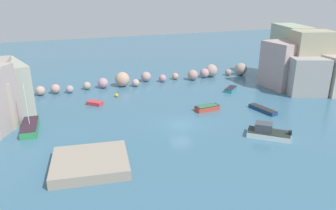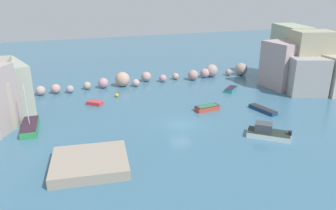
{
  "view_description": "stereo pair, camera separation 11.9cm",
  "coord_description": "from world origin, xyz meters",
  "px_view_note": "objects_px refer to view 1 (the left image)",
  "views": [
    {
      "loc": [
        -14.69,
        -34.68,
        16.47
      ],
      "look_at": [
        0.0,
        4.82,
        1.0
      ],
      "focal_mm": 34.17,
      "sensor_mm": 36.0,
      "label": 1
    },
    {
      "loc": [
        -14.58,
        -34.72,
        16.47
      ],
      "look_at": [
        0.0,
        4.82,
        1.0
      ],
      "focal_mm": 34.17,
      "sensor_mm": 36.0,
      "label": 2
    }
  ],
  "objects_px": {
    "moored_boat_2": "(263,109)",
    "moored_boat_1": "(95,103)",
    "moored_boat_4": "(267,132)",
    "moored_boat_5": "(231,89)",
    "stone_dock": "(90,163)",
    "moored_boat_0": "(30,127)",
    "moored_boat_3": "(207,108)",
    "channel_buoy": "(117,95)"
  },
  "relations": [
    {
      "from": "moored_boat_4",
      "to": "channel_buoy",
      "type": "bearing_deg",
      "value": -16.65
    },
    {
      "from": "stone_dock",
      "to": "moored_boat_4",
      "type": "height_order",
      "value": "moored_boat_4"
    },
    {
      "from": "stone_dock",
      "to": "moored_boat_5",
      "type": "relative_size",
      "value": 2.25
    },
    {
      "from": "moored_boat_2",
      "to": "stone_dock",
      "type": "bearing_deg",
      "value": 94.22
    },
    {
      "from": "moored_boat_4",
      "to": "moored_boat_5",
      "type": "xyz_separation_m",
      "value": [
        5.32,
        17.1,
        -0.28
      ]
    },
    {
      "from": "moored_boat_0",
      "to": "moored_boat_3",
      "type": "bearing_deg",
      "value": -90.26
    },
    {
      "from": "stone_dock",
      "to": "channel_buoy",
      "type": "xyz_separation_m",
      "value": [
        6.83,
        20.38,
        -0.22
      ]
    },
    {
      "from": "moored_boat_1",
      "to": "moored_boat_4",
      "type": "height_order",
      "value": "moored_boat_4"
    },
    {
      "from": "moored_boat_2",
      "to": "moored_boat_4",
      "type": "relative_size",
      "value": 0.89
    },
    {
      "from": "moored_boat_5",
      "to": "moored_boat_2",
      "type": "bearing_deg",
      "value": 45.23
    },
    {
      "from": "moored_boat_1",
      "to": "moored_boat_3",
      "type": "distance_m",
      "value": 16.75
    },
    {
      "from": "moored_boat_4",
      "to": "moored_boat_5",
      "type": "height_order",
      "value": "moored_boat_4"
    },
    {
      "from": "channel_buoy",
      "to": "moored_boat_2",
      "type": "relative_size",
      "value": 0.13
    },
    {
      "from": "moored_boat_0",
      "to": "moored_boat_1",
      "type": "bearing_deg",
      "value": -50.06
    },
    {
      "from": "channel_buoy",
      "to": "moored_boat_2",
      "type": "height_order",
      "value": "channel_buoy"
    },
    {
      "from": "moored_boat_0",
      "to": "moored_boat_4",
      "type": "height_order",
      "value": "moored_boat_0"
    },
    {
      "from": "moored_boat_0",
      "to": "moored_boat_3",
      "type": "height_order",
      "value": "moored_boat_0"
    },
    {
      "from": "stone_dock",
      "to": "moored_boat_0",
      "type": "xyz_separation_m",
      "value": [
        -5.78,
        11.34,
        -0.05
      ]
    },
    {
      "from": "moored_boat_2",
      "to": "moored_boat_3",
      "type": "bearing_deg",
      "value": 55.72
    },
    {
      "from": "moored_boat_5",
      "to": "moored_boat_3",
      "type": "bearing_deg",
      "value": 0.27
    },
    {
      "from": "moored_boat_0",
      "to": "moored_boat_1",
      "type": "relative_size",
      "value": 2.42
    },
    {
      "from": "moored_boat_0",
      "to": "moored_boat_3",
      "type": "distance_m",
      "value": 23.57
    },
    {
      "from": "moored_boat_3",
      "to": "stone_dock",
      "type": "bearing_deg",
      "value": 24.71
    },
    {
      "from": "moored_boat_0",
      "to": "moored_boat_2",
      "type": "bearing_deg",
      "value": -95.16
    },
    {
      "from": "moored_boat_0",
      "to": "moored_boat_3",
      "type": "relative_size",
      "value": 1.7
    },
    {
      "from": "stone_dock",
      "to": "moored_boat_5",
      "type": "height_order",
      "value": "stone_dock"
    },
    {
      "from": "channel_buoy",
      "to": "moored_boat_4",
      "type": "distance_m",
      "value": 24.72
    },
    {
      "from": "channel_buoy",
      "to": "moored_boat_4",
      "type": "relative_size",
      "value": 0.11
    },
    {
      "from": "channel_buoy",
      "to": "stone_dock",
      "type": "bearing_deg",
      "value": -108.53
    },
    {
      "from": "stone_dock",
      "to": "moored_boat_2",
      "type": "relative_size",
      "value": 1.58
    },
    {
      "from": "moored_boat_1",
      "to": "moored_boat_4",
      "type": "xyz_separation_m",
      "value": [
        17.4,
        -18.2,
        0.31
      ]
    },
    {
      "from": "stone_dock",
      "to": "moored_boat_5",
      "type": "xyz_separation_m",
      "value": [
        25.73,
        16.83,
        -0.22
      ]
    },
    {
      "from": "stone_dock",
      "to": "moored_boat_2",
      "type": "xyz_separation_m",
      "value": [
        24.97,
        6.89,
        -0.25
      ]
    },
    {
      "from": "moored_boat_2",
      "to": "moored_boat_1",
      "type": "bearing_deg",
      "value": 52.1
    },
    {
      "from": "stone_dock",
      "to": "moored_boat_0",
      "type": "height_order",
      "value": "moored_boat_0"
    },
    {
      "from": "moored_boat_4",
      "to": "moored_boat_3",
      "type": "bearing_deg",
      "value": -35.38
    },
    {
      "from": "moored_boat_3",
      "to": "moored_boat_5",
      "type": "height_order",
      "value": "moored_boat_3"
    },
    {
      "from": "moored_boat_5",
      "to": "moored_boat_4",
      "type": "bearing_deg",
      "value": 32.32
    },
    {
      "from": "moored_boat_0",
      "to": "moored_boat_5",
      "type": "xyz_separation_m",
      "value": [
        31.51,
        5.49,
        -0.17
      ]
    },
    {
      "from": "moored_boat_2",
      "to": "moored_boat_5",
      "type": "height_order",
      "value": "moored_boat_5"
    },
    {
      "from": "moored_boat_0",
      "to": "moored_boat_5",
      "type": "distance_m",
      "value": 31.99
    },
    {
      "from": "moored_boat_2",
      "to": "moored_boat_5",
      "type": "xyz_separation_m",
      "value": [
        0.76,
        9.94,
        0.03
      ]
    }
  ]
}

